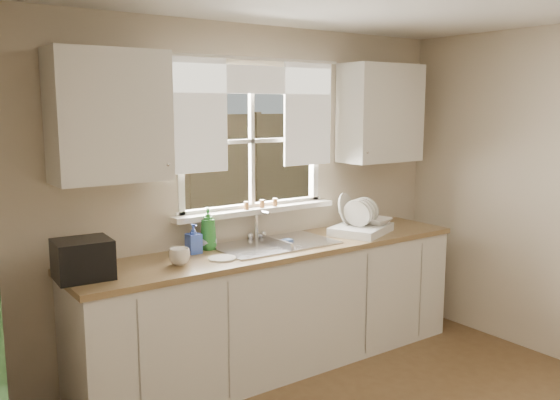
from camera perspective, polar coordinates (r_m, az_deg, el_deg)
room_walls at (r=3.01m, az=19.35°, el=-4.47°), size 3.62×4.02×2.50m
window at (r=4.47m, az=-2.62°, el=3.57°), size 1.38×0.16×1.06m
curtains at (r=4.40m, az=-2.29°, el=9.33°), size 1.50×0.03×0.81m
base_cabinets at (r=4.43m, az=-0.23°, el=-10.41°), size 3.00×0.62×0.87m
countertop at (r=4.30m, az=-0.23°, el=-4.69°), size 3.04×0.65×0.04m
upper_cabinet_left at (r=3.78m, az=-16.11°, el=7.75°), size 0.70×0.33×0.80m
upper_cabinet_right at (r=5.03m, az=9.66°, el=8.23°), size 0.70×0.33×0.80m
wall_outlet at (r=5.04m, az=5.96°, el=-0.50°), size 0.08×0.01×0.12m
sill_jars at (r=4.47m, az=-1.80°, el=-0.37°), size 0.30×0.04×0.06m
backyard at (r=10.69m, az=-19.70°, el=16.91°), size 20.00×10.00×6.13m
sink at (r=4.34m, az=-0.47°, el=-5.27°), size 0.88×0.52×0.40m
dish_rack at (r=4.74m, az=7.74°, el=-2.39°), size 0.60×0.53×0.31m
bowl at (r=4.79m, az=9.37°, el=-2.01°), size 0.25×0.25×0.05m
soap_bottle_a at (r=4.19m, az=-6.93°, el=-2.75°), size 0.13×0.13×0.30m
soap_bottle_b at (r=4.10m, az=-8.32°, el=-3.71°), size 0.09×0.10×0.20m
soap_bottle_c at (r=4.21m, az=-6.98°, el=-3.61°), size 0.14×0.14×0.17m
saucer at (r=3.95m, az=-5.60°, el=-5.61°), size 0.18×0.18×0.01m
cup at (r=3.84m, az=-9.65°, el=-5.40°), size 0.17×0.17×0.11m
black_appliance at (r=3.67m, az=-18.45°, el=-5.42°), size 0.34×0.30×0.23m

